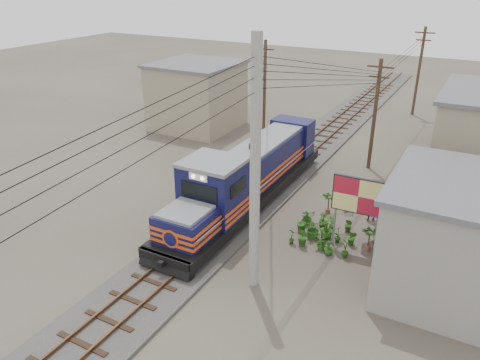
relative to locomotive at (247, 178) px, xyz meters
The scene contains 14 objects.
ground 5.79m from the locomotive, 90.00° to the right, with size 120.00×120.00×0.00m, color #473F35.
ballast 4.71m from the locomotive, 90.00° to the left, with size 3.60×70.00×0.16m, color #595651.
track 4.65m from the locomotive, 90.00° to the left, with size 1.15×70.00×0.12m.
locomotive is the anchor object (origin of this frame).
utility_pole_main 7.76m from the locomotive, 59.99° to the right, with size 0.40×0.40×10.00m.
wooden_pole_mid 9.78m from the locomotive, 61.94° to the left, with size 1.60×0.24×7.00m.
wooden_pole_far 23.06m from the locomotive, 77.93° to the left, with size 1.60×0.24×7.50m.
wooden_pole_left 13.56m from the locomotive, 111.90° to the left, with size 1.60×0.24×7.00m.
power_lines 6.62m from the locomotive, 92.76° to the left, with size 9.65×19.00×3.30m.
shophouse_left 14.49m from the locomotive, 133.77° to the left, with size 6.30×6.30×5.20m.
billboard 6.64m from the locomotive, 14.25° to the right, with size 2.33×0.19×3.60m.
market_umbrella 7.33m from the locomotive, ahead, with size 2.65×2.65×2.52m.
vendor 6.62m from the locomotive, 13.71° to the left, with size 0.59×0.39×1.61m, color black.
plant_nursery 5.04m from the locomotive, 17.12° to the right, with size 3.37×2.94×1.12m.
Camera 1 is at (10.55, -14.64, 11.82)m, focal length 35.00 mm.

